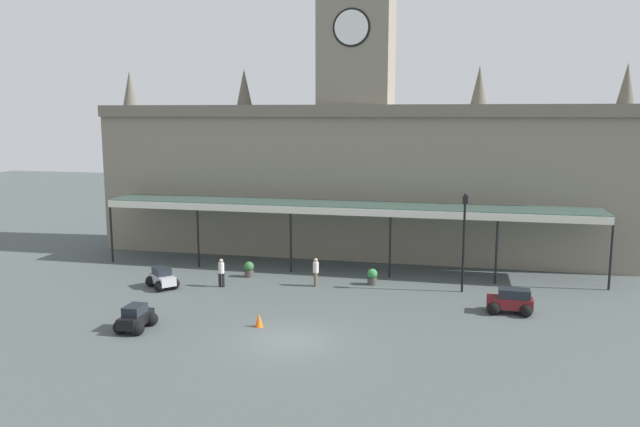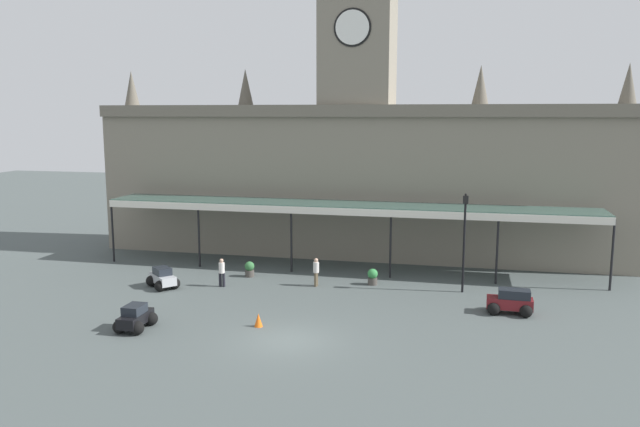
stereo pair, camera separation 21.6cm
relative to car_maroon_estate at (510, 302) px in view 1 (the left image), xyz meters
name	(u,v)px [view 1 (the left image)]	position (x,y,z in m)	size (l,w,h in m)	color
ground_plane	(289,341)	(-9.87, -6.16, -0.56)	(140.00, 140.00, 0.00)	#48504F
station_building	(356,166)	(-9.87, 11.83, 5.73)	(36.60, 5.61, 19.50)	gray
entrance_canopy	(343,206)	(-9.87, 6.90, 3.59)	(31.56, 3.26, 4.31)	#38564C
car_maroon_estate	(510,302)	(0.00, 0.00, 0.00)	(2.28, 1.59, 1.27)	maroon
car_silver_sedan	(162,279)	(-19.32, 0.46, -0.06)	(2.23, 2.19, 1.19)	#B2B5BA
car_black_sedan	(136,319)	(-17.25, -6.35, -0.06)	(1.53, 2.06, 1.19)	black
pedestrian_near_entrance	(221,272)	(-16.05, 1.41, 0.34)	(0.39, 0.34, 1.67)	black
pedestrian_beside_cars	(316,271)	(-10.72, 2.75, 0.34)	(0.34, 0.39, 1.67)	brown
victorian_lamppost	(464,232)	(-2.37, 3.40, 2.89)	(0.30, 0.30, 5.64)	black
traffic_cone	(259,320)	(-11.76, -4.71, -0.24)	(0.40, 0.40, 0.65)	orange
planter_forecourt_centre	(372,276)	(-7.54, 3.79, -0.07)	(0.60, 0.60, 0.96)	#47423D
planter_near_kerb	(249,269)	(-15.23, 3.91, -0.07)	(0.60, 0.60, 0.96)	#47423D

